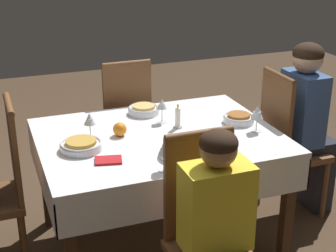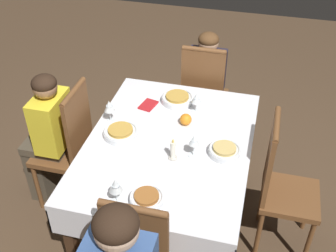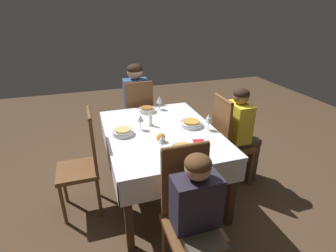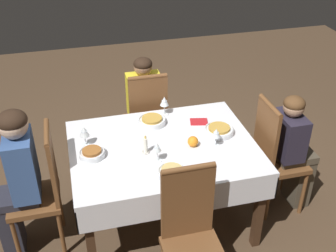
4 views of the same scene
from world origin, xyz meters
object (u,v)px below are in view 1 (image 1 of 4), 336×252
at_px(dining_table, 159,148).
at_px(wine_glass_east, 257,113).
at_px(chair_south, 206,230).
at_px(wine_glass_north, 162,105).
at_px(bowl_east, 239,118).
at_px(bowl_north, 144,110).
at_px(chair_north, 125,121).
at_px(chair_west, 0,184).
at_px(wine_glass_west, 90,120).
at_px(candle_centerpiece, 178,119).
at_px(napkin_red_folded, 108,160).
at_px(bowl_south, 181,152).
at_px(orange_fruit, 120,129).
at_px(person_adult_denim, 308,119).
at_px(chair_east, 286,141).
at_px(person_child_yellow, 221,239).
at_px(wine_glass_south, 165,149).
at_px(bowl_west, 81,145).

distance_m(dining_table, wine_glass_east, 0.60).
height_order(chair_south, wine_glass_north, chair_south).
bearing_deg(wine_glass_north, wine_glass_east, -34.99).
distance_m(bowl_east, bowl_north, 0.60).
bearing_deg(dining_table, chair_north, 89.77).
bearing_deg(wine_glass_east, chair_west, 171.44).
bearing_deg(wine_glass_west, candle_centerpiece, -4.21).
bearing_deg(napkin_red_folded, chair_north, 69.65).
height_order(chair_north, wine_glass_west, chair_north).
xyz_separation_m(bowl_south, wine_glass_west, (-0.38, 0.42, 0.08)).
height_order(dining_table, bowl_north, bowl_north).
bearing_deg(candle_centerpiece, orange_fruit, 179.78).
relative_size(chair_south, bowl_east, 5.39).
distance_m(chair_west, bowl_north, 0.98).
relative_size(person_adult_denim, bowl_north, 6.01).
relative_size(wine_glass_east, napkin_red_folded, 1.02).
distance_m(chair_south, bowl_north, 1.10).
xyz_separation_m(bowl_south, napkin_red_folded, (-0.37, 0.08, -0.02)).
xyz_separation_m(chair_east, person_adult_denim, (0.15, -0.00, 0.13)).
xyz_separation_m(chair_east, wine_glass_east, (-0.34, -0.18, 0.30)).
bearing_deg(orange_fruit, chair_east, -1.58).
xyz_separation_m(wine_glass_north, orange_fruit, (-0.30, -0.11, -0.07)).
bearing_deg(chair_north, orange_fruit, 72.18).
bearing_deg(chair_west, person_child_yellow, 42.15).
xyz_separation_m(person_child_yellow, bowl_east, (0.54, 0.89, 0.16)).
distance_m(wine_glass_east, napkin_red_folded, 0.92).
distance_m(chair_south, person_child_yellow, 0.17).
bearing_deg(bowl_north, wine_glass_west, -147.28).
bearing_deg(wine_glass_west, orange_fruit, -12.74).
relative_size(wine_glass_east, bowl_south, 0.71).
bearing_deg(wine_glass_south, chair_north, 83.98).
height_order(bowl_east, wine_glass_west, wine_glass_west).
xyz_separation_m(chair_south, bowl_east, (0.54, 0.73, 0.21)).
relative_size(chair_west, orange_fruit, 12.71).
relative_size(person_adult_denim, wine_glass_north, 7.76).
bearing_deg(wine_glass_south, orange_fruit, 100.33).
relative_size(wine_glass_east, wine_glass_south, 0.97).
distance_m(chair_west, orange_fruit, 0.72).
distance_m(chair_north, candle_centerpiece, 0.72).
distance_m(bowl_south, bowl_north, 0.67).
xyz_separation_m(wine_glass_west, wine_glass_north, (0.46, 0.08, 0.01)).
bearing_deg(wine_glass_west, wine_glass_south, -64.70).
bearing_deg(chair_south, wine_glass_south, 107.67).
bearing_deg(wine_glass_east, bowl_west, 174.53).
bearing_deg(person_child_yellow, person_adult_denim, 40.69).
xyz_separation_m(candle_centerpiece, orange_fruit, (-0.35, 0.00, -0.02)).
distance_m(wine_glass_south, candle_centerpiece, 0.56).
xyz_separation_m(person_adult_denim, bowl_west, (-1.49, -0.09, 0.09)).
xyz_separation_m(chair_south, person_child_yellow, (0.00, -0.16, 0.05)).
height_order(chair_south, napkin_red_folded, chair_south).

